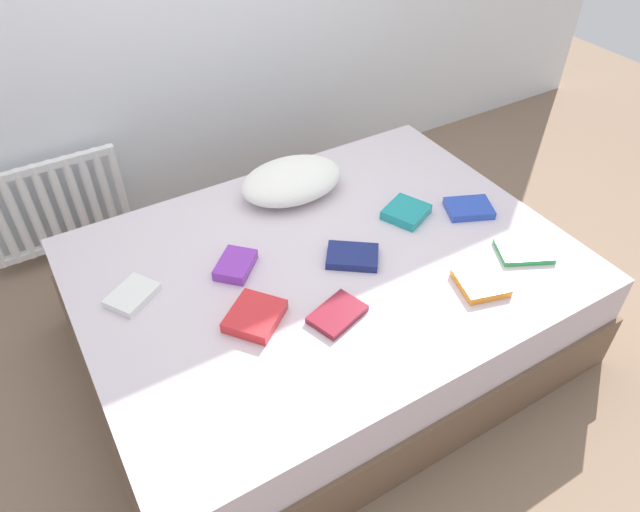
{
  "coord_description": "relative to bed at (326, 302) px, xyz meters",
  "views": [
    {
      "loc": [
        -0.93,
        -1.51,
        2.08
      ],
      "look_at": [
        0.0,
        0.05,
        0.48
      ],
      "focal_mm": 32.57,
      "sensor_mm": 36.0,
      "label": 1
    }
  ],
  "objects": [
    {
      "name": "pillow",
      "position": [
        0.1,
        0.48,
        0.33
      ],
      "size": [
        0.49,
        0.34,
        0.15
      ],
      "primitive_type": "ellipsoid",
      "color": "white",
      "rests_on": "bed"
    },
    {
      "name": "textbook_maroon",
      "position": [
        -0.13,
        -0.29,
        0.27
      ],
      "size": [
        0.23,
        0.19,
        0.03
      ],
      "primitive_type": "cube",
      "rotation": [
        0.0,
        0.0,
        0.31
      ],
      "color": "maroon",
      "rests_on": "bed"
    },
    {
      "name": "textbook_red",
      "position": [
        -0.4,
        -0.15,
        0.27
      ],
      "size": [
        0.27,
        0.26,
        0.04
      ],
      "primitive_type": "cube",
      "rotation": [
        0.0,
        0.0,
        0.66
      ],
      "color": "red",
      "rests_on": "bed"
    },
    {
      "name": "textbook_orange",
      "position": [
        0.43,
        -0.44,
        0.27
      ],
      "size": [
        0.22,
        0.22,
        0.03
      ],
      "primitive_type": "cube",
      "rotation": [
        0.0,
        0.0,
        -0.27
      ],
      "color": "orange",
      "rests_on": "bed"
    },
    {
      "name": "textbook_navy",
      "position": [
        0.09,
        -0.06,
        0.27
      ],
      "size": [
        0.26,
        0.24,
        0.03
      ],
      "primitive_type": "cube",
      "rotation": [
        0.0,
        0.0,
        -0.64
      ],
      "color": "navy",
      "rests_on": "bed"
    },
    {
      "name": "textbook_white",
      "position": [
        -0.75,
        0.19,
        0.27
      ],
      "size": [
        0.23,
        0.21,
        0.03
      ],
      "primitive_type": "cube",
      "rotation": [
        0.0,
        0.0,
        0.56
      ],
      "color": "white",
      "rests_on": "bed"
    },
    {
      "name": "textbook_teal",
      "position": [
        0.46,
        0.07,
        0.27
      ],
      "size": [
        0.23,
        0.23,
        0.04
      ],
      "primitive_type": "cube",
      "rotation": [
        0.0,
        0.0,
        0.42
      ],
      "color": "teal",
      "rests_on": "bed"
    },
    {
      "name": "bed",
      "position": [
        0.0,
        0.0,
        0.0
      ],
      "size": [
        2.0,
        1.5,
        0.5
      ],
      "color": "brown",
      "rests_on": "ground"
    },
    {
      "name": "radiator",
      "position": [
        -0.87,
        1.2,
        0.09
      ],
      "size": [
        0.7,
        0.04,
        0.5
      ],
      "color": "white",
      "rests_on": "ground"
    },
    {
      "name": "textbook_green",
      "position": [
        0.72,
        -0.39,
        0.26
      ],
      "size": [
        0.26,
        0.24,
        0.02
      ],
      "primitive_type": "cube",
      "rotation": [
        0.0,
        0.0,
        -0.46
      ],
      "color": "green",
      "rests_on": "bed"
    },
    {
      "name": "textbook_purple",
      "position": [
        -0.34,
        0.14,
        0.27
      ],
      "size": [
        0.22,
        0.22,
        0.04
      ],
      "primitive_type": "cube",
      "rotation": [
        0.0,
        0.0,
        0.78
      ],
      "color": "purple",
      "rests_on": "bed"
    },
    {
      "name": "textbook_blue",
      "position": [
        0.72,
        -0.05,
        0.27
      ],
      "size": [
        0.24,
        0.22,
        0.04
      ],
      "primitive_type": "cube",
      "rotation": [
        0.0,
        0.0,
        -0.41
      ],
      "color": "#2847B7",
      "rests_on": "bed"
    },
    {
      "name": "ground_plane",
      "position": [
        0.0,
        0.0,
        -0.25
      ],
      "size": [
        8.0,
        8.0,
        0.0
      ],
      "primitive_type": "plane",
      "color": "#7F6651"
    }
  ]
}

